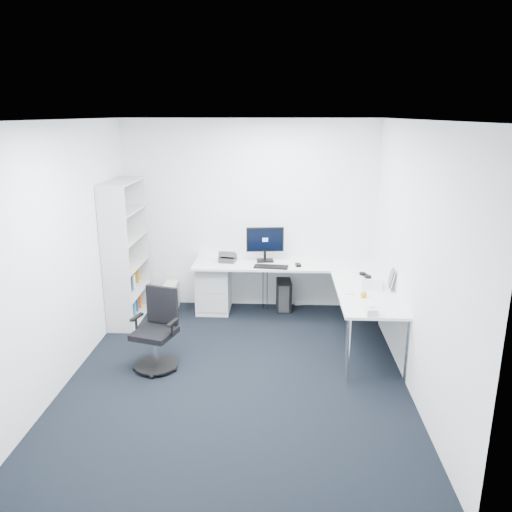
{
  "coord_description": "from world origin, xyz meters",
  "views": [
    {
      "loc": [
        0.45,
        -4.9,
        2.76
      ],
      "look_at": [
        0.15,
        1.05,
        1.05
      ],
      "focal_mm": 35.0,
      "sensor_mm": 36.0,
      "label": 1
    }
  ],
  "objects_px": {
    "monitor": "(265,244)",
    "task_chair": "(154,331)",
    "laptop": "(373,276)",
    "bookshelf": "(126,252)",
    "l_desk": "(287,297)"
  },
  "relations": [
    {
      "from": "bookshelf",
      "to": "task_chair",
      "type": "height_order",
      "value": "bookshelf"
    },
    {
      "from": "l_desk",
      "to": "monitor",
      "type": "height_order",
      "value": "monitor"
    },
    {
      "from": "l_desk",
      "to": "monitor",
      "type": "xyz_separation_m",
      "value": [
        -0.31,
        0.41,
        0.63
      ]
    },
    {
      "from": "task_chair",
      "to": "bookshelf",
      "type": "bearing_deg",
      "value": 133.67
    },
    {
      "from": "l_desk",
      "to": "task_chair",
      "type": "relative_size",
      "value": 2.87
    },
    {
      "from": "task_chair",
      "to": "monitor",
      "type": "bearing_deg",
      "value": 72.7
    },
    {
      "from": "monitor",
      "to": "laptop",
      "type": "relative_size",
      "value": 1.43
    },
    {
      "from": "task_chair",
      "to": "laptop",
      "type": "bearing_deg",
      "value": 33.3
    },
    {
      "from": "monitor",
      "to": "task_chair",
      "type": "bearing_deg",
      "value": -130.22
    },
    {
      "from": "task_chair",
      "to": "laptop",
      "type": "relative_size",
      "value": 2.48
    },
    {
      "from": "l_desk",
      "to": "monitor",
      "type": "bearing_deg",
      "value": 127.31
    },
    {
      "from": "laptop",
      "to": "l_desk",
      "type": "bearing_deg",
      "value": 159.27
    },
    {
      "from": "bookshelf",
      "to": "laptop",
      "type": "height_order",
      "value": "bookshelf"
    },
    {
      "from": "l_desk",
      "to": "laptop",
      "type": "relative_size",
      "value": 7.11
    },
    {
      "from": "l_desk",
      "to": "laptop",
      "type": "height_order",
      "value": "laptop"
    }
  ]
}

